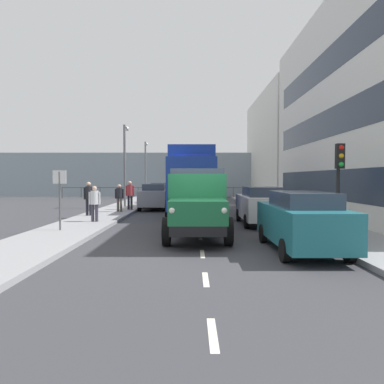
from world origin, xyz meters
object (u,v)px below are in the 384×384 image
Objects in this scene: car_white_kerbside_1 at (261,205)px; pedestrian_strolling at (119,196)px; car_teal_kerbside_near at (301,220)px; car_grey_oppositeside_0 at (155,196)px; truck_vintage_green at (197,205)px; pedestrian_in_dark_coat at (130,193)px; street_sign at (60,189)px; car_black_oppositeside_1 at (161,193)px; traffic_light_near at (339,168)px; lorry_cargo_blue at (192,179)px; pedestrian_couple_b at (89,196)px; lamp_post_far at (146,164)px; pedestrian_couple_a at (95,201)px; lamp_post_promenade at (125,157)px.

pedestrian_strolling is (7.38, -4.70, 0.19)m from car_white_kerbside_1.
car_teal_kerbside_near is 1.05× the size of car_grey_oppositeside_0.
pedestrian_in_dark_coat is at bearing -68.02° from truck_vintage_green.
pedestrian_in_dark_coat is 0.79× the size of street_sign.
pedestrian_strolling is (1.70, 8.70, 0.19)m from car_black_oppositeside_1.
car_white_kerbside_1 is at bearing -56.24° from traffic_light_near.
pedestrian_couple_b is at bearing 18.85° from lorry_cargo_blue.
pedestrian_couple_a is at bearing 91.09° from lamp_post_far.
lorry_cargo_blue reaches higher than traffic_light_near.
car_black_oppositeside_1 is at bearing -97.80° from pedestrian_couple_a.
car_grey_oppositeside_0 is 2.66× the size of pedestrian_couple_a.
lamp_post_far is at bearing -67.27° from traffic_light_near.
lamp_post_far reaches higher than pedestrian_couple_b.
lorry_cargo_blue is 1.46× the size of lamp_post_promenade.
street_sign reaches higher than car_white_kerbside_1.
car_teal_kerbside_near is at bearing 106.83° from lorry_cargo_blue.
lamp_post_promenade is 0.99× the size of lamp_post_far.
pedestrian_in_dark_coat is (-0.51, -6.30, 0.11)m from pedestrian_couple_a.
traffic_light_near is at bearing 151.54° from pedestrian_couple_b.
truck_vintage_green reaches higher than car_teal_kerbside_near.
car_grey_oppositeside_0 is 0.76× the size of lamp_post_promenade.
pedestrian_couple_a is at bearing 77.12° from car_grey_oppositeside_0.
car_white_kerbside_1 is at bearing -179.04° from pedestrian_couple_a.
car_teal_kerbside_near is 13.06m from pedestrian_strolling.
car_black_oppositeside_1 is at bearing -100.54° from pedestrian_in_dark_coat.
pedestrian_couple_a is 0.50× the size of traffic_light_near.
traffic_light_near is (-2.20, -2.79, 1.58)m from car_teal_kerbside_near.
pedestrian_couple_b is (1.02, -2.67, 0.10)m from pedestrian_couple_a.
pedestrian_couple_a is 21.15m from lamp_post_far.
traffic_light_near is at bearing 162.00° from pedestrian_couple_a.
car_white_kerbside_1 is 2.43× the size of pedestrian_couple_b.
pedestrian_couple_b is 5.40m from street_sign.
lamp_post_far is at bearing -86.46° from pedestrian_in_dark_coat.
lamp_post_far is (4.97, -24.76, 2.40)m from truck_vintage_green.
pedestrian_couple_a is 0.71× the size of street_sign.
pedestrian_in_dark_coat is (1.34, 1.81, 0.31)m from car_grey_oppositeside_0.
car_teal_kerbside_near is 8.77m from street_sign.
pedestrian_couple_b is 0.78× the size of street_sign.
lamp_post_promenade is at bearing -96.89° from pedestrian_couple_b.
pedestrian_in_dark_coat reaches higher than car_teal_kerbside_near.
truck_vintage_green is 1.00× the size of lamp_post_far.
pedestrian_strolling is at bearing -118.51° from pedestrian_couple_b.
street_sign is at bearing 88.48° from lamp_post_promenade.
lamp_post_promenade is (0.27, -8.93, 2.47)m from pedestrian_couple_a.
car_grey_oppositeside_0 is at bearing 158.74° from lamp_post_promenade.
lorry_cargo_blue reaches higher than pedestrian_strolling.
pedestrian_in_dark_coat is 0.56× the size of traffic_light_near.
car_black_oppositeside_1 is at bearing -67.04° from car_white_kerbside_1.
lamp_post_promenade reaches higher than lorry_cargo_blue.
car_white_kerbside_1 is 9.35m from pedestrian_in_dark_coat.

